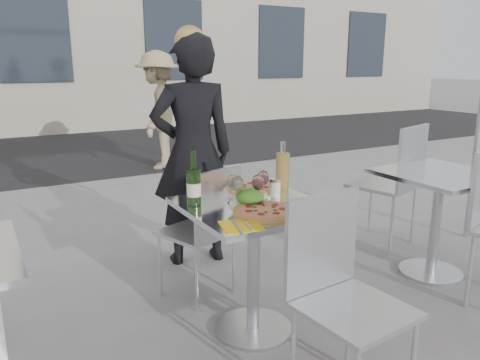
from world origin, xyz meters
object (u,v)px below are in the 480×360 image
side_table_right (438,202)px  carafe (283,170)px  pedestrian_b (159,111)px  wineglass_white_a (233,183)px  side_chair_rfar (396,176)px  napkin_right (316,205)px  napkin_left (241,226)px  wineglass_white_b (238,185)px  chair_near (339,283)px  sugar_shaker (275,188)px  salad_plate (250,199)px  wineglass_red_b (263,179)px  pizza_near (265,211)px  chair_far (206,223)px  wineglass_red_a (258,183)px  pizza_far (252,189)px  woman_diner (193,152)px  wine_bottle (194,185)px  main_table (254,241)px

side_table_right → carafe: 1.25m
pedestrian_b → wineglass_white_a: pedestrian_b is taller
side_chair_rfar → napkin_right: bearing=10.5°
wineglass_white_a → napkin_left: bearing=-113.1°
wineglass_white_b → side_table_right: bearing=-1.4°
chair_near → wineglass_white_a: 0.77m
side_table_right → wineglass_white_a: (-1.58, 0.08, 0.32)m
sugar_shaker → chair_near: bearing=-99.3°
side_chair_rfar → sugar_shaker: bearing=0.7°
napkin_left → salad_plate: bearing=66.3°
wineglass_red_b → napkin_right: (0.16, -0.26, -0.11)m
pizza_near → napkin_left: 0.23m
chair_far → wineglass_red_a: 0.58m
chair_far → wineglass_white_a: wineglass_white_a is taller
wineglass_white_a → napkin_left: 0.39m
pizza_far → pedestrian_b: bearing=77.2°
wineglass_white_b → pedestrian_b: bearing=75.2°
woman_diner → pedestrian_b: bearing=-94.8°
pizza_far → side_table_right: bearing=-8.8°
side_chair_rfar → napkin_right: side_chair_rfar is taller
carafe → wineglass_white_a: 0.40m
chair_far → carafe: 0.58m
wine_bottle → wineglass_red_a: bearing=-21.1°
woman_diner → carafe: (0.17, -0.90, 0.03)m
side_chair_rfar → salad_plate: side_chair_rfar is taller
pizza_near → sugar_shaker: bearing=46.6°
wineglass_red_b → napkin_right: wineglass_red_b is taller
pizza_far → wine_bottle: wine_bottle is taller
main_table → pedestrian_b: (1.05, 4.33, 0.29)m
carafe → chair_far: bearing=140.9°
woman_diner → wineglass_red_b: (-0.02, -1.00, 0.02)m
chair_far → wineglass_red_b: size_ratio=5.52×
side_chair_rfar → wineglass_white_a: size_ratio=6.42×
wineglass_red_a → wineglass_white_b: bearing=164.0°
sugar_shaker → wineglass_white_a: 0.26m
pizza_far → wineglass_white_b: (-0.19, -0.18, 0.09)m
woman_diner → wineglass_red_a: woman_diner is taller
side_chair_rfar → wineglass_white_a: side_chair_rfar is taller
chair_far → woman_diner: (0.19, 0.61, 0.33)m
wine_bottle → salad_plate: bearing=-27.4°
side_chair_rfar → pizza_far: bearing=-5.4°
chair_near → salad_plate: 0.66m
side_table_right → wineglass_red_a: 1.51m
wineglass_white_a → napkin_right: bearing=-36.6°
carafe → main_table: bearing=-149.8°
woman_diner → pedestrian_b: size_ratio=1.02×
chair_far → salad_plate: bearing=73.8°
pedestrian_b → napkin_left: (-1.29, -4.60, -0.07)m
side_table_right → wineglass_white_b: (-1.58, 0.04, 0.32)m
chair_near → woman_diner: woman_diner is taller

